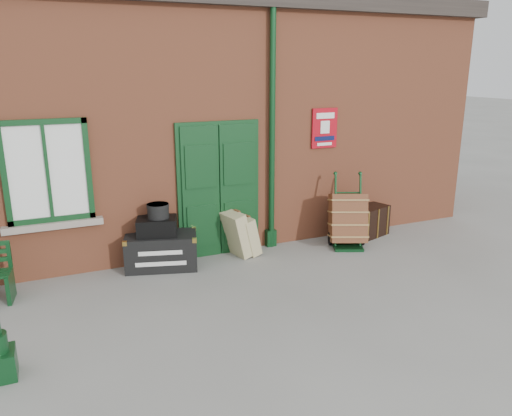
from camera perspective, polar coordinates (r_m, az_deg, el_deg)
ground at (r=7.52m, az=1.90°, el=-8.50°), size 80.00×80.00×0.00m
station_building at (r=10.15m, az=-6.66°, el=10.46°), size 10.30×4.30×4.36m
houdini_trunk at (r=8.10m, az=-10.74°, el=-4.82°), size 1.23×0.89×0.55m
strongbox at (r=7.96m, az=-11.25°, el=-2.07°), size 0.71×0.59×0.28m
hatbox at (r=7.89m, az=-11.13°, el=-0.32°), size 0.41×0.41×0.22m
suitcase_back at (r=8.41m, az=-2.28°, el=-2.92°), size 0.50×0.61×0.79m
suitcase_front at (r=8.49m, az=-1.14°, el=-3.12°), size 0.44×0.55×0.68m
porter_trolley at (r=8.98m, az=10.44°, el=-1.27°), size 0.84×0.86×1.28m
dark_trunk at (r=9.68m, az=12.53°, el=-1.43°), size 0.91×0.73×0.57m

